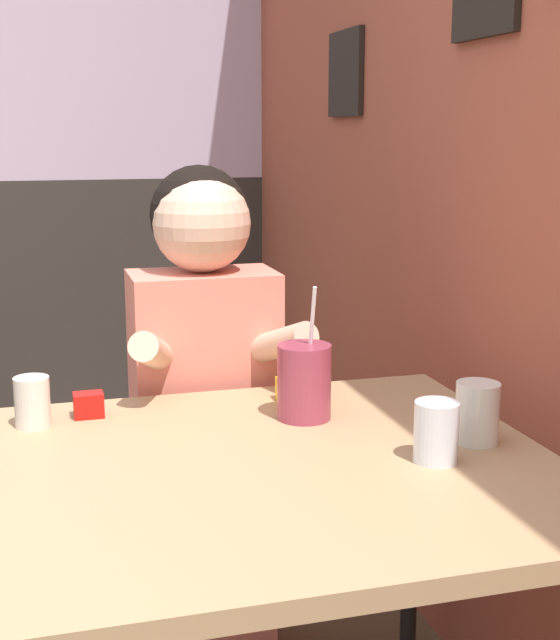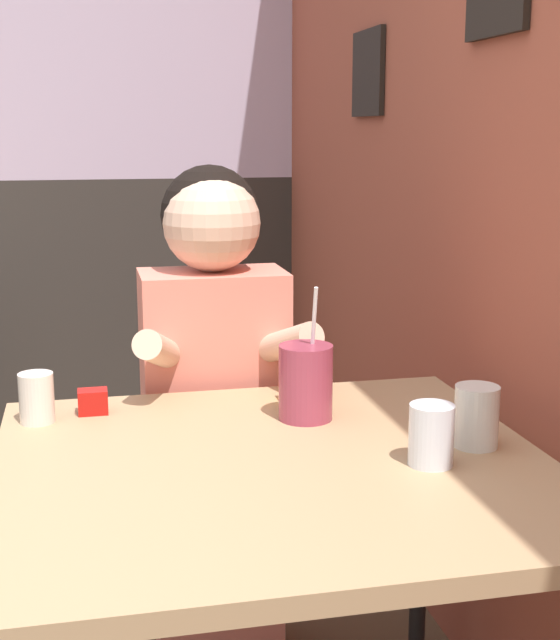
% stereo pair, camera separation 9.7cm
% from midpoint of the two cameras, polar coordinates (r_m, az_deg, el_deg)
% --- Properties ---
extents(brick_wall_right, '(0.08, 4.75, 2.70)m').
position_cam_midpoint_polar(brick_wall_right, '(2.55, 9.86, 13.04)').
color(brick_wall_right, '#9E4C38').
rests_on(brick_wall_right, ground_plane).
extents(main_table, '(0.97, 0.91, 0.73)m').
position_cam_midpoint_polar(main_table, '(1.61, 1.42, -11.15)').
color(main_table, tan).
rests_on(main_table, ground_plane).
extents(person_seated, '(0.42, 0.42, 1.22)m').
position_cam_midpoint_polar(person_seated, '(2.15, -2.92, -5.05)').
color(person_seated, '#EA7F6B').
rests_on(person_seated, ground_plane).
extents(cocktail_pitcher, '(0.11, 0.11, 0.27)m').
position_cam_midpoint_polar(cocktail_pitcher, '(1.78, 3.22, -3.99)').
color(cocktail_pitcher, '#99384C').
rests_on(cocktail_pitcher, main_table).
extents(glass_near_pitcher, '(0.08, 0.08, 0.11)m').
position_cam_midpoint_polar(glass_near_pitcher, '(1.58, 11.41, -7.23)').
color(glass_near_pitcher, silver).
rests_on(glass_near_pitcher, main_table).
extents(glass_center, '(0.08, 0.08, 0.11)m').
position_cam_midpoint_polar(glass_center, '(1.69, 14.09, -6.01)').
color(glass_center, silver).
rests_on(glass_center, main_table).
extents(glass_far_side, '(0.07, 0.07, 0.10)m').
position_cam_midpoint_polar(glass_far_side, '(1.82, -13.85, -4.87)').
color(glass_far_side, silver).
rests_on(glass_far_side, main_table).
extents(condiment_ketchup, '(0.06, 0.04, 0.05)m').
position_cam_midpoint_polar(condiment_ketchup, '(1.86, -10.42, -5.17)').
color(condiment_ketchup, '#B7140F').
rests_on(condiment_ketchup, main_table).
extents(condiment_mustard, '(0.06, 0.04, 0.05)m').
position_cam_midpoint_polar(condiment_mustard, '(1.91, 2.48, -4.47)').
color(condiment_mustard, yellow).
rests_on(condiment_mustard, main_table).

